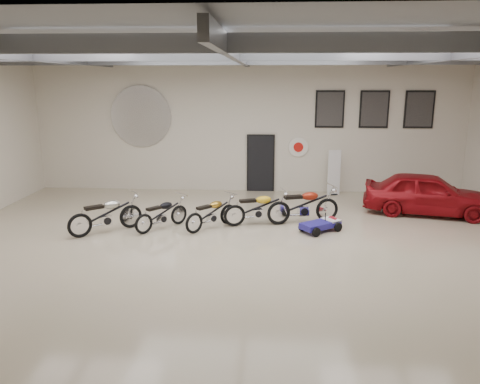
# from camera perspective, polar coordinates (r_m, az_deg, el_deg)

# --- Properties ---
(floor) EXTENTS (16.00, 12.00, 0.01)m
(floor) POSITION_cam_1_polar(r_m,az_deg,el_deg) (12.23, -0.33, -6.35)
(floor) COLOR tan
(floor) RESTS_ON ground
(ceiling) EXTENTS (16.00, 12.00, 0.01)m
(ceiling) POSITION_cam_1_polar(r_m,az_deg,el_deg) (11.52, -0.37, 17.72)
(ceiling) COLOR gray
(ceiling) RESTS_ON back_wall
(back_wall) EXTENTS (16.00, 0.02, 5.00)m
(back_wall) POSITION_cam_1_polar(r_m,az_deg,el_deg) (17.57, 0.94, 8.16)
(back_wall) COLOR beige
(back_wall) RESTS_ON floor
(ceiling_beams) EXTENTS (15.80, 11.80, 0.32)m
(ceiling_beams) POSITION_cam_1_polar(r_m,az_deg,el_deg) (11.51, -0.37, 16.48)
(ceiling_beams) COLOR slate
(ceiling_beams) RESTS_ON ceiling
(door) EXTENTS (0.92, 0.08, 2.10)m
(door) POSITION_cam_1_polar(r_m,az_deg,el_deg) (17.70, 2.53, 3.45)
(door) COLOR black
(door) RESTS_ON back_wall
(logo_plaque) EXTENTS (2.30, 0.06, 1.16)m
(logo_plaque) POSITION_cam_1_polar(r_m,az_deg,el_deg) (18.11, -11.98, 8.99)
(logo_plaque) COLOR silver
(logo_plaque) RESTS_ON back_wall
(poster_left) EXTENTS (1.05, 0.08, 1.35)m
(poster_left) POSITION_cam_1_polar(r_m,az_deg,el_deg) (17.61, 10.89, 9.89)
(poster_left) COLOR black
(poster_left) RESTS_ON back_wall
(poster_mid) EXTENTS (1.05, 0.08, 1.35)m
(poster_mid) POSITION_cam_1_polar(r_m,az_deg,el_deg) (17.88, 16.05, 9.67)
(poster_mid) COLOR black
(poster_mid) RESTS_ON back_wall
(poster_right) EXTENTS (1.05, 0.08, 1.35)m
(poster_right) POSITION_cam_1_polar(r_m,az_deg,el_deg) (18.29, 21.01, 9.38)
(poster_right) COLOR black
(poster_right) RESTS_ON back_wall
(oil_sign) EXTENTS (0.72, 0.10, 0.72)m
(oil_sign) POSITION_cam_1_polar(r_m,az_deg,el_deg) (17.63, 7.13, 5.46)
(oil_sign) COLOR white
(oil_sign) RESTS_ON back_wall
(banner_stand) EXTENTS (0.50, 0.30, 1.73)m
(banner_stand) POSITION_cam_1_polar(r_m,az_deg,el_deg) (17.46, 11.40, 2.44)
(banner_stand) COLOR white
(banner_stand) RESTS_ON floor
(motorcycle_silver) EXTENTS (2.02, 1.82, 1.08)m
(motorcycle_silver) POSITION_cam_1_polar(r_m,az_deg,el_deg) (13.48, -16.06, -2.57)
(motorcycle_silver) COLOR silver
(motorcycle_silver) RESTS_ON floor
(motorcycle_black) EXTENTS (1.56, 1.70, 0.92)m
(motorcycle_black) POSITION_cam_1_polar(r_m,az_deg,el_deg) (13.47, -9.53, -2.58)
(motorcycle_black) COLOR silver
(motorcycle_black) RESTS_ON floor
(motorcycle_gold) EXTENTS (1.65, 1.72, 0.94)m
(motorcycle_gold) POSITION_cam_1_polar(r_m,az_deg,el_deg) (13.34, -3.49, -2.52)
(motorcycle_gold) COLOR silver
(motorcycle_gold) RESTS_ON floor
(motorcycle_yellow) EXTENTS (2.08, 1.21, 1.03)m
(motorcycle_yellow) POSITION_cam_1_polar(r_m,az_deg,el_deg) (13.68, 2.15, -1.91)
(motorcycle_yellow) COLOR silver
(motorcycle_yellow) RESTS_ON floor
(motorcycle_red) EXTENTS (2.27, 1.27, 1.13)m
(motorcycle_red) POSITION_cam_1_polar(r_m,az_deg,el_deg) (13.94, 7.73, -1.52)
(motorcycle_red) COLOR silver
(motorcycle_red) RESTS_ON floor
(go_kart) EXTENTS (1.55, 1.38, 0.52)m
(go_kart) POSITION_cam_1_polar(r_m,az_deg,el_deg) (13.40, 10.17, -3.58)
(go_kart) COLOR navy
(go_kart) RESTS_ON floor
(vintage_car) EXTENTS (2.42, 4.15, 1.33)m
(vintage_car) POSITION_cam_1_polar(r_m,az_deg,el_deg) (15.85, 21.90, -0.18)
(vintage_car) COLOR maroon
(vintage_car) RESTS_ON floor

